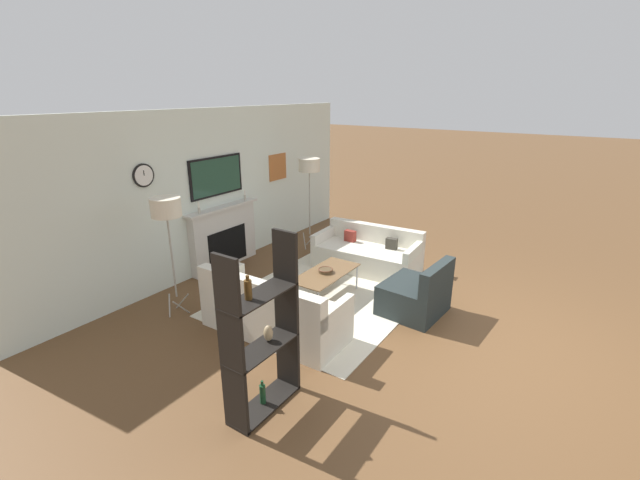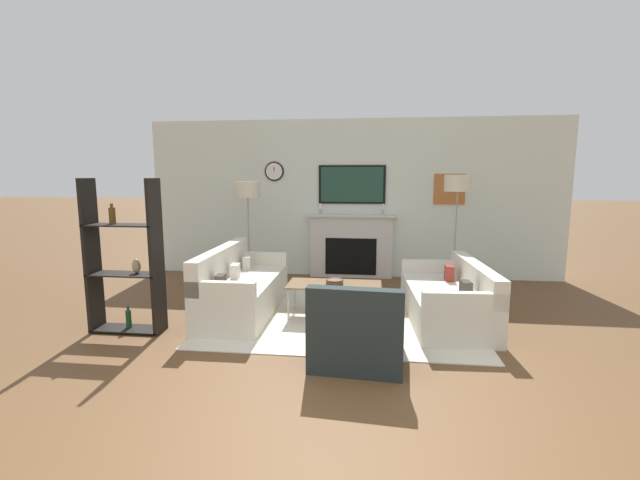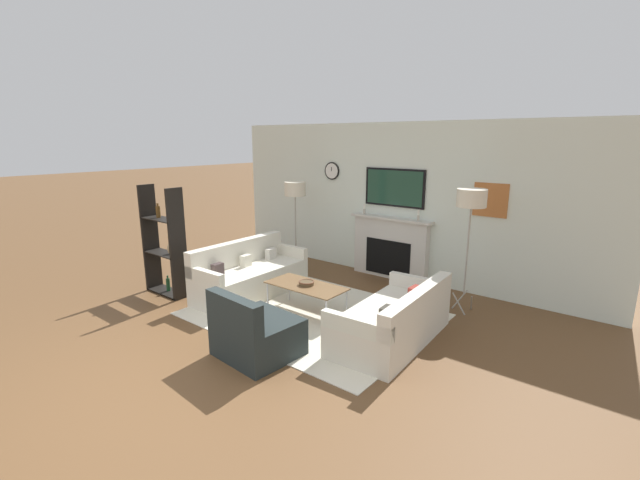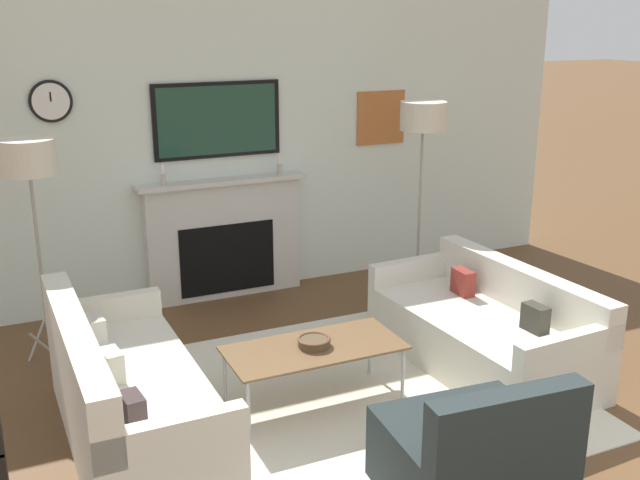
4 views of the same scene
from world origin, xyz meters
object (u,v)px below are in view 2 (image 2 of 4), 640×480
coffee_table (334,286)px  shelf_unit (124,261)px  floor_lamp_right (458,185)px  armchair (358,335)px  decorative_bowl (335,281)px  floor_lamp_left (248,191)px  couch_right (449,300)px  couch_left (241,290)px

coffee_table → shelf_unit: 2.43m
floor_lamp_right → armchair: bearing=-116.3°
coffee_table → decorative_bowl: 0.06m
floor_lamp_left → shelf_unit: 2.47m
shelf_unit → coffee_table: bearing=18.5°
armchair → floor_lamp_left: bearing=123.8°
floor_lamp_left → coffee_table: bearing=-44.4°
couch_right → armchair: size_ratio=2.02×
floor_lamp_left → shelf_unit: bearing=-108.7°
armchair → floor_lamp_right: 3.36m
couch_right → armchair: bearing=-128.7°
armchair → floor_lamp_right: bearing=63.7°
couch_right → decorative_bowl: couch_right is taller
couch_right → shelf_unit: 3.78m
couch_right → decorative_bowl: bearing=-179.1°
floor_lamp_right → shelf_unit: size_ratio=1.03×
armchair → floor_lamp_left: size_ratio=0.54×
couch_left → decorative_bowl: (1.20, -0.02, 0.16)m
floor_lamp_left → floor_lamp_right: 3.22m
floor_lamp_left → shelf_unit: shelf_unit is taller
decorative_bowl → coffee_table: bearing=-113.5°
couch_right → floor_lamp_left: floor_lamp_left is taller
armchair → coffee_table: bearing=104.7°
decorative_bowl → floor_lamp_left: bearing=135.8°
shelf_unit → armchair: bearing=-11.2°
coffee_table → decorative_bowl: decorative_bowl is taller
couch_left → floor_lamp_right: 3.50m
armchair → floor_lamp_right: size_ratio=0.51×
couch_right → floor_lamp_left: (-2.90, 1.46, 1.25)m
couch_right → armchair: (-1.05, -1.31, 0.01)m
armchair → floor_lamp_right: floor_lamp_right is taller
floor_lamp_right → shelf_unit: 4.64m
floor_lamp_left → shelf_unit: (-0.76, -2.25, -0.70)m
couch_left → floor_lamp_left: bearing=102.2°
coffee_table → shelf_unit: (-2.27, -0.76, 0.41)m
coffee_table → couch_left: bearing=178.8°
coffee_table → decorative_bowl: (0.00, 0.01, 0.06)m
armchair → floor_lamp_left: (-1.85, 2.76, 1.24)m
couch_right → coffee_table: 1.39m
floor_lamp_right → coffee_table: bearing=-138.9°
couch_left → armchair: couch_left is taller
armchair → decorative_bowl: bearing=104.5°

